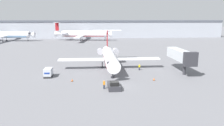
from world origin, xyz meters
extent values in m
plane|color=slate|center=(0.00, 0.00, 0.00)|extent=(600.00, 600.00, 0.00)
cube|color=#9EA3AD|center=(0.00, 120.00, 5.61)|extent=(180.00, 16.00, 11.23)
cube|color=#4C515B|center=(0.00, 120.00, 11.83)|extent=(180.00, 16.80, 1.20)
cylinder|color=white|center=(0.09, 16.51, 3.40)|extent=(3.28, 20.01, 3.14)
cone|color=white|center=(0.01, 5.26, 3.40)|extent=(3.16, 2.54, 3.14)
cube|color=black|center=(0.02, 6.26, 3.95)|extent=(2.68, 0.72, 0.44)
cone|color=white|center=(0.17, 28.23, 3.40)|extent=(2.85, 3.48, 2.83)
cube|color=maroon|center=(0.09, 16.51, 2.37)|extent=(2.96, 18.01, 0.20)
cube|color=white|center=(7.94, 17.45, 2.69)|extent=(12.57, 2.50, 0.36)
cube|color=white|center=(-7.76, 17.56, 2.69)|extent=(12.57, 2.50, 0.36)
cylinder|color=#ADADB7|center=(2.55, 24.89, 3.79)|extent=(1.87, 2.64, 1.85)
cylinder|color=#ADADB7|center=(-2.26, 24.92, 3.79)|extent=(1.87, 2.64, 1.85)
cube|color=maroon|center=(0.17, 28.92, 7.52)|extent=(0.26, 2.20, 5.10)
cube|color=white|center=(0.17, 28.92, 10.07)|extent=(9.20, 1.86, 0.20)
cylinder|color=black|center=(0.02, 7.52, 0.91)|extent=(0.24, 0.24, 1.82)
cylinder|color=black|center=(0.02, 7.52, 0.20)|extent=(0.80, 0.80, 0.40)
cylinder|color=black|center=(-1.95, 18.12, 0.91)|extent=(0.24, 0.24, 1.82)
cylinder|color=black|center=(-1.95, 18.12, 0.20)|extent=(0.80, 0.80, 0.40)
cylinder|color=black|center=(2.14, 18.09, 0.91)|extent=(0.24, 0.24, 1.82)
cylinder|color=black|center=(2.14, 18.09, 0.20)|extent=(0.80, 0.80, 0.40)
cube|color=#2D2D33|center=(-0.41, -0.22, 0.50)|extent=(2.39, 4.66, 1.00)
cube|color=black|center=(-0.41, -1.24, 1.35)|extent=(1.67, 1.68, 0.70)
cube|color=black|center=(-0.41, 2.02, 0.35)|extent=(2.15, 0.30, 0.60)
cube|color=#232326|center=(-15.30, 9.90, 0.23)|extent=(1.76, 3.16, 0.45)
cube|color=#B7BCC6|center=(-15.30, 9.90, 1.29)|extent=(1.76, 3.16, 1.68)
cube|color=navy|center=(-15.30, 8.30, 1.29)|extent=(1.23, 0.04, 0.36)
cube|color=#232838|center=(-2.38, -0.32, 0.43)|extent=(0.32, 0.20, 0.86)
cube|color=orange|center=(-2.38, -0.32, 1.20)|extent=(0.40, 0.24, 0.68)
sphere|color=tan|center=(-2.38, -0.32, 1.67)|extent=(0.25, 0.25, 0.25)
cube|color=#232838|center=(7.99, 14.81, 0.41)|extent=(0.32, 0.20, 0.82)
cube|color=yellow|center=(7.99, 14.81, 1.14)|extent=(0.40, 0.24, 0.65)
sphere|color=tan|center=(7.99, 14.81, 1.58)|extent=(0.24, 0.24, 0.24)
cube|color=black|center=(-9.26, 5.56, 0.02)|extent=(0.51, 0.51, 0.04)
cone|color=orange|center=(-9.26, 5.56, 0.33)|extent=(0.36, 0.36, 0.57)
cube|color=black|center=(9.26, 4.73, 0.02)|extent=(0.51, 0.51, 0.04)
cone|color=orange|center=(9.26, 4.73, 0.38)|extent=(0.36, 0.36, 0.68)
cylinder|color=white|center=(-9.84, 97.36, 4.13)|extent=(28.58, 8.02, 4.04)
cone|color=white|center=(5.76, 95.12, 4.13)|extent=(3.77, 4.46, 4.04)
cube|color=black|center=(4.48, 95.30, 4.84)|extent=(1.18, 3.50, 0.44)
cone|color=white|center=(-26.04, 99.69, 4.13)|extent=(4.91, 4.23, 3.63)
cube|color=maroon|center=(-9.84, 97.36, 2.82)|extent=(25.73, 7.22, 0.20)
cube|color=white|center=(-9.86, 107.14, 3.22)|extent=(5.35, 15.62, 0.36)
cube|color=white|center=(-12.62, 87.98, 3.22)|extent=(5.35, 15.62, 0.36)
cylinder|color=#ADADB7|center=(-21.19, 101.94, 4.64)|extent=(3.25, 2.41, 2.00)
cylinder|color=#ADADB7|center=(-22.02, 96.16, 4.64)|extent=(3.25, 2.41, 2.00)
cube|color=maroon|center=(-26.92, 99.82, 8.65)|extent=(2.21, 0.55, 5.00)
cube|color=white|center=(-26.92, 99.82, 11.15)|extent=(3.06, 9.16, 0.20)
cylinder|color=black|center=(3.18, 95.49, 1.06)|extent=(0.24, 0.24, 2.11)
cylinder|color=black|center=(3.18, 95.49, 0.20)|extent=(0.80, 0.80, 0.40)
cylinder|color=black|center=(-12.21, 95.05, 1.06)|extent=(0.24, 0.24, 2.11)
cylinder|color=black|center=(-12.21, 95.05, 0.20)|extent=(0.80, 0.80, 0.40)
cylinder|color=black|center=(-11.46, 100.24, 1.06)|extent=(0.24, 0.24, 2.11)
cylinder|color=black|center=(-11.46, 100.24, 0.20)|extent=(0.80, 0.80, 0.40)
cylinder|color=silver|center=(-56.50, 96.83, 4.06)|extent=(26.69, 5.67, 4.07)
cone|color=silver|center=(-41.65, 95.93, 4.06)|extent=(3.50, 4.26, 4.07)
cube|color=black|center=(-42.95, 96.01, 4.78)|extent=(0.91, 3.50, 0.44)
cube|color=#0C5999|center=(-56.50, 96.83, 2.74)|extent=(24.02, 5.11, 0.20)
cube|color=silver|center=(-57.23, 106.57, 3.15)|extent=(4.12, 15.45, 0.36)
cylinder|color=black|center=(-44.28, 96.09, 1.01)|extent=(0.24, 0.24, 2.03)
cylinder|color=black|center=(-44.28, 96.09, 0.20)|extent=(0.80, 0.80, 0.40)
cylinder|color=black|center=(-58.58, 94.31, 1.01)|extent=(0.24, 0.24, 2.03)
cylinder|color=black|center=(-58.58, 94.31, 0.20)|extent=(0.80, 0.80, 0.40)
cylinder|color=black|center=(-58.26, 99.59, 1.01)|extent=(0.24, 0.24, 2.03)
cylinder|color=black|center=(-58.26, 99.59, 0.20)|extent=(0.80, 0.80, 0.40)
cylinder|color=#2D2D33|center=(18.19, 9.10, 1.60)|extent=(0.70, 0.70, 3.20)
cube|color=#B2B7BC|center=(18.19, 12.75, 4.50)|extent=(2.60, 12.16, 2.60)
cube|color=#2D2D33|center=(18.19, 6.07, 4.50)|extent=(3.20, 1.20, 3.38)
camera|label=1|loc=(-4.46, -42.16, 13.93)|focal=35.00mm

